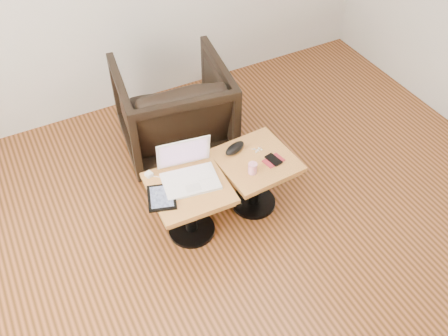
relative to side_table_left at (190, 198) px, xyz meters
name	(u,v)px	position (x,y,z in m)	size (l,w,h in m)	color
room_shell	(292,111)	(0.35, -0.56, 1.00)	(4.52, 4.52, 2.71)	#452910
side_table_left	(190,198)	(0.00, 0.00, 0.00)	(0.53, 0.53, 0.47)	black
side_table_right	(255,171)	(0.53, 0.02, 0.00)	(0.54, 0.54, 0.47)	black
laptop	(188,172)	(0.03, 0.08, 0.17)	(0.41, 0.36, 0.26)	white
tablet	(162,197)	(-0.20, -0.02, 0.12)	(0.24, 0.27, 0.02)	black
charging_adapter	(149,174)	(-0.20, 0.21, 0.13)	(0.04, 0.04, 0.03)	white
glasses_case	(235,148)	(0.43, 0.16, 0.14)	(0.18, 0.08, 0.06)	black
striped_cup	(253,168)	(0.44, -0.08, 0.16)	(0.06, 0.06, 0.08)	#E84781
earbuds_tangle	(258,150)	(0.58, 0.09, 0.12)	(0.07, 0.05, 0.01)	white
phone_on_sleeve	(274,160)	(0.63, -0.05, 0.12)	(0.15, 0.13, 0.02)	maroon
armchair	(174,109)	(0.28, 0.90, 0.04)	(0.84, 0.86, 0.78)	black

